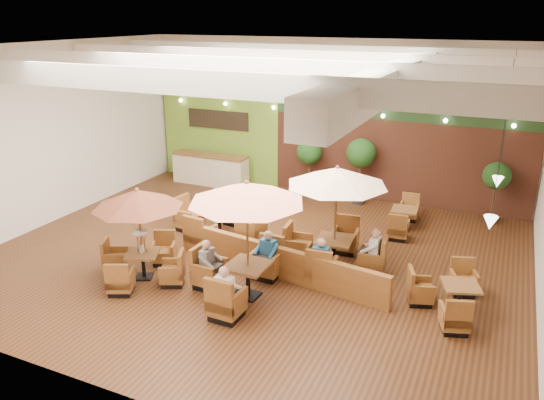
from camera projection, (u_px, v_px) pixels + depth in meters
The scene contains 17 objects.
room at pixel (281, 117), 14.26m from camera, with size 14.04×14.00×5.52m.
service_counter at pixel (211, 170), 20.42m from camera, with size 3.00×0.75×1.18m.
booth_divider at pixel (276, 261), 13.23m from camera, with size 6.04×0.18×0.84m, color brown.
table_0 at pixel (139, 217), 12.78m from camera, with size 2.48×2.48×2.38m.
table_1 at pixel (244, 215), 11.79m from camera, with size 2.71×2.79×2.85m.
table_2 at pixel (336, 200), 13.25m from camera, with size 2.74×2.74×2.76m.
table_3 at pixel (219, 222), 15.69m from camera, with size 2.88×2.88×1.61m.
table_4 at pixel (448, 296), 11.79m from camera, with size 1.69×2.41×0.85m.
table_5 at pixel (404, 219), 16.19m from camera, with size 0.81×2.28×0.84m.
topiary_0 at pixel (309, 154), 18.72m from camera, with size 0.91×0.91×2.11m.
topiary_1 at pixel (361, 156), 17.94m from camera, with size 1.00×1.00×2.31m.
topiary_2 at pixel (497, 178), 16.34m from camera, with size 0.85×0.85×1.97m.
diner_0 at pixel (226, 287), 11.29m from camera, with size 0.39×0.31×0.81m.
diner_1 at pixel (267, 250), 13.09m from camera, with size 0.40×0.34×0.78m.
diner_2 at pixel (209, 259), 12.60m from camera, with size 0.29×0.37×0.77m.
diner_3 at pixel (321, 256), 12.75m from camera, with size 0.40×0.33×0.78m.
diner_4 at pixel (373, 247), 13.22m from camera, with size 0.31×0.39×0.81m.
Camera 1 is at (5.89, -11.80, 6.27)m, focal length 35.00 mm.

